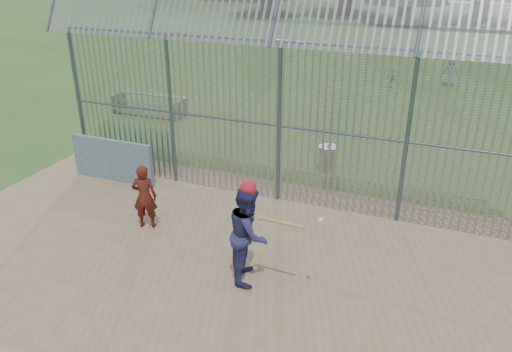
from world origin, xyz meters
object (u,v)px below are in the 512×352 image
at_px(batter, 249,234).
at_px(bleacher, 149,104).
at_px(onlooker, 145,197).
at_px(dugout_wall, 113,160).
at_px(trash_can, 328,158).

relative_size(batter, bleacher, 0.65).
bearing_deg(onlooker, dugout_wall, -58.31).
height_order(dugout_wall, trash_can, dugout_wall).
bearing_deg(batter, trash_can, -18.17).
bearing_deg(dugout_wall, onlooker, -39.20).
relative_size(dugout_wall, batter, 1.29).
xyz_separation_m(batter, onlooker, (-2.94, 0.93, -0.21)).
bearing_deg(batter, onlooker, 55.65).
xyz_separation_m(trash_can, bleacher, (-7.79, 2.68, 0.03)).
height_order(dugout_wall, bleacher, dugout_wall).
xyz_separation_m(dugout_wall, batter, (5.19, -2.76, 0.37)).
distance_m(dugout_wall, onlooker, 2.91).
height_order(dugout_wall, onlooker, onlooker).
height_order(batter, bleacher, batter).
xyz_separation_m(dugout_wall, bleacher, (-2.47, 5.58, -0.21)).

